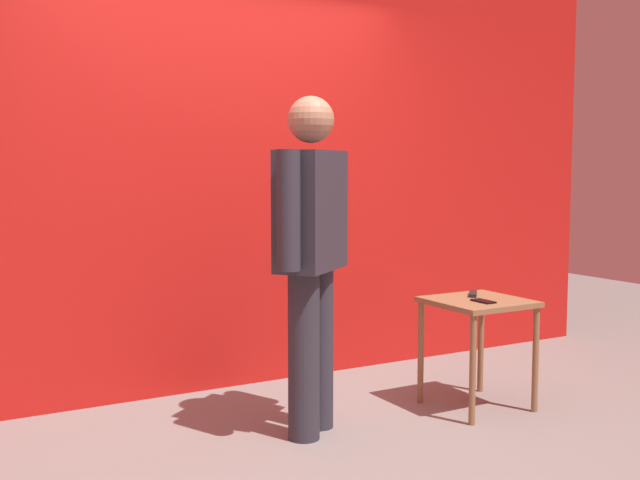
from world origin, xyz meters
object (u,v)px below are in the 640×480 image
at_px(side_table, 478,317).
at_px(tv_remote, 473,294).
at_px(standing_person, 311,247).
at_px(cell_phone, 483,301).

bearing_deg(side_table, tv_remote, 62.42).
xyz_separation_m(standing_person, cell_phone, (1.02, -0.18, -0.34)).
bearing_deg(tv_remote, standing_person, -136.74).
height_order(standing_person, side_table, standing_person).
xyz_separation_m(cell_phone, tv_remote, (0.10, 0.20, 0.01)).
bearing_deg(cell_phone, standing_person, 169.62).
relative_size(side_table, tv_remote, 3.75).
xyz_separation_m(standing_person, side_table, (1.05, -0.09, -0.45)).
relative_size(side_table, cell_phone, 4.43).
bearing_deg(standing_person, cell_phone, -9.92).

